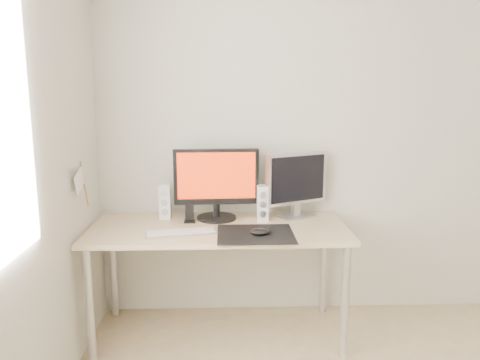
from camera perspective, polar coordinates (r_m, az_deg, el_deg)
name	(u,v)px	position (r m, az deg, el deg)	size (l,w,h in m)	color
wall_back	(353,137)	(3.32, 13.65, 5.13)	(3.50, 3.50, 0.00)	beige
mousepad	(256,234)	(2.78, 1.91, -6.59)	(0.45, 0.40, 0.00)	black
mouse	(259,232)	(2.74, 2.37, -6.34)	(0.11, 0.07, 0.04)	black
desk	(219,238)	(2.96, -2.63, -7.09)	(1.60, 0.70, 0.73)	#D1B587
main_monitor	(216,181)	(3.03, -2.90, -0.18)	(0.55, 0.27, 0.47)	black
second_monitor	(296,182)	(3.11, 6.90, -0.22)	(0.42, 0.24, 0.43)	#AFAFB1
speaker_left	(165,201)	(3.12, -9.11, -2.59)	(0.07, 0.09, 0.23)	white
speaker_right	(263,203)	(3.04, 2.77, -2.82)	(0.07, 0.09, 0.23)	white
keyboard	(181,232)	(2.81, -7.16, -6.34)	(0.44, 0.20, 0.02)	#A9A9AB
phone_dock	(190,216)	(3.03, -6.16, -4.44)	(0.07, 0.06, 0.13)	black
pennant	(81,182)	(2.85, -18.82, -0.18)	(0.01, 0.23, 0.29)	#A57F54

